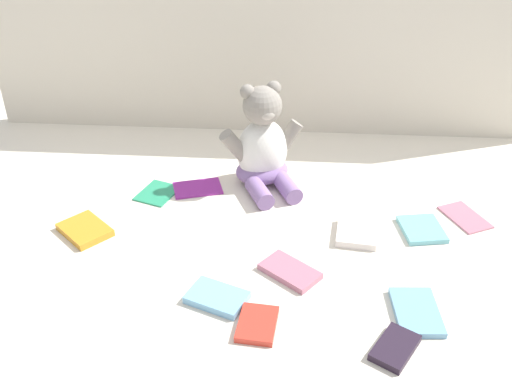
% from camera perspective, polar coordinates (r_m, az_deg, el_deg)
% --- Properties ---
extents(ground_plane, '(3.20, 3.20, 0.00)m').
position_cam_1_polar(ground_plane, '(1.56, 0.30, -1.15)').
color(ground_plane, silver).
extents(backdrop_drape, '(1.77, 0.03, 0.65)m').
position_cam_1_polar(backdrop_drape, '(1.83, 1.33, 15.44)').
color(backdrop_drape, beige).
rests_on(backdrop_drape, ground_plane).
extents(teddy_bear, '(0.24, 0.25, 0.29)m').
position_cam_1_polar(teddy_bear, '(1.60, 0.63, 4.36)').
color(teddy_bear, white).
rests_on(teddy_bear, ground_plane).
extents(book_case_0, '(0.11, 0.12, 0.02)m').
position_cam_1_polar(book_case_0, '(1.46, 9.82, -3.97)').
color(book_case_0, white).
rests_on(book_case_0, ground_plane).
extents(book_case_1, '(0.09, 0.11, 0.01)m').
position_cam_1_polar(book_case_1, '(1.20, 0.13, -12.80)').
color(book_case_1, red).
rests_on(book_case_1, ground_plane).
extents(book_case_2, '(0.10, 0.14, 0.01)m').
position_cam_1_polar(book_case_2, '(1.27, 15.43, -11.25)').
color(book_case_2, '#71AACF').
rests_on(book_case_2, ground_plane).
extents(book_case_3, '(0.14, 0.12, 0.02)m').
position_cam_1_polar(book_case_3, '(1.26, -3.83, -10.26)').
color(book_case_3, '#7ABAE2').
rests_on(book_case_3, ground_plane).
extents(book_case_4, '(0.12, 0.13, 0.01)m').
position_cam_1_polar(book_case_4, '(1.51, 15.93, -3.53)').
color(book_case_4, '#71C0CC').
rests_on(book_case_4, ground_plane).
extents(book_case_5, '(0.12, 0.14, 0.01)m').
position_cam_1_polar(book_case_5, '(1.62, -9.62, -0.04)').
color(book_case_5, '#289165').
rests_on(book_case_5, ground_plane).
extents(book_case_6, '(0.15, 0.12, 0.01)m').
position_cam_1_polar(book_case_6, '(1.63, -5.74, 0.44)').
color(book_case_6, '#8A248A').
rests_on(book_case_6, ground_plane).
extents(book_case_7, '(0.13, 0.15, 0.01)m').
position_cam_1_polar(book_case_7, '(1.59, 19.79, -2.27)').
color(book_case_7, '#B96D83').
rests_on(book_case_7, ground_plane).
extents(book_case_8, '(0.15, 0.14, 0.01)m').
position_cam_1_polar(book_case_8, '(1.33, 3.34, -7.76)').
color(book_case_8, '#B36A80').
rests_on(book_case_8, ground_plane).
extents(book_case_9, '(0.16, 0.15, 0.02)m').
position_cam_1_polar(book_case_9, '(1.51, -16.41, -3.57)').
color(book_case_9, orange).
rests_on(book_case_9, ground_plane).
extents(book_case_10, '(0.11, 0.12, 0.02)m').
position_cam_1_polar(book_case_10, '(1.19, 13.45, -14.60)').
color(book_case_10, '#271C2C').
rests_on(book_case_10, ground_plane).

